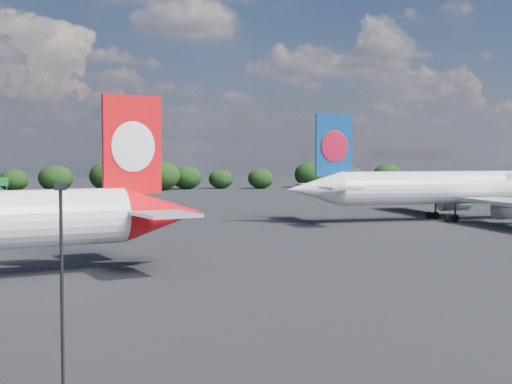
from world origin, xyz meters
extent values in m
plane|color=black|center=(0.00, 60.00, 0.00)|extent=(500.00, 500.00, 0.00)
cone|color=red|center=(10.15, 25.52, 5.28)|extent=(9.48, 7.17, 5.28)
cube|color=red|center=(7.07, 24.75, 12.04)|extent=(5.77, 1.92, 9.51)
ellipsoid|color=white|center=(7.15, 24.44, 11.85)|extent=(4.36, 1.28, 4.86)
ellipsoid|color=white|center=(6.99, 25.06, 11.85)|extent=(4.36, 1.28, 4.86)
cube|color=#A6A8AE|center=(9.50, 19.37, 5.70)|extent=(6.15, 7.30, 0.32)
cube|color=#A6A8AE|center=(6.69, 30.64, 5.70)|extent=(6.15, 7.30, 0.32)
cylinder|color=white|center=(65.07, 62.63, 5.55)|extent=(42.30, 6.47, 5.55)
cone|color=white|center=(39.54, 63.18, 5.55)|extent=(9.00, 5.74, 5.55)
cube|color=navy|center=(42.87, 63.11, 12.66)|extent=(6.12, 0.69, 9.99)
ellipsoid|color=#B8122C|center=(42.87, 62.78, 12.46)|extent=(4.67, 0.32, 5.11)
ellipsoid|color=#B8122C|center=(42.88, 63.44, 12.46)|extent=(4.67, 0.32, 5.11)
cube|color=#A6A8AE|center=(41.63, 57.03, 5.99)|extent=(5.14, 6.77, 0.33)
cube|color=#A6A8AE|center=(41.90, 69.24, 5.99)|extent=(5.14, 6.77, 0.33)
cube|color=#A6A8AE|center=(67.60, 77.00, 3.77)|extent=(7.70, 22.35, 0.61)
cylinder|color=#A6A8AE|center=(69.31, 53.65, 2.33)|extent=(5.61, 3.12, 3.00)
cube|color=#A6A8AE|center=(69.31, 53.65, 3.11)|extent=(2.45, 0.39, 1.33)
cylinder|color=#A6A8AE|center=(69.70, 71.41, 2.33)|extent=(5.61, 3.12, 3.00)
cube|color=#A6A8AE|center=(69.70, 71.41, 3.11)|extent=(2.45, 0.39, 1.33)
cylinder|color=black|center=(62.78, 59.34, 1.67)|extent=(0.32, 0.32, 2.78)
cylinder|color=black|center=(62.78, 59.34, 0.61)|extent=(1.23, 0.53, 1.22)
cylinder|color=black|center=(61.56, 59.37, 0.61)|extent=(1.23, 0.53, 1.22)
cylinder|color=black|center=(62.92, 66.00, 1.67)|extent=(0.32, 0.32, 2.78)
cylinder|color=black|center=(62.92, 66.00, 0.61)|extent=(1.23, 0.53, 1.22)
cylinder|color=black|center=(61.70, 66.03, 0.61)|extent=(1.23, 0.53, 1.22)
cylinder|color=black|center=(0.51, -12.28, 4.75)|extent=(0.16, 0.16, 9.50)
cube|color=black|center=(0.51, -12.28, 9.65)|extent=(0.55, 0.30, 0.28)
cylinder|color=gray|center=(-15.50, 176.00, 1.00)|extent=(0.20, 0.20, 2.00)
cube|color=gold|center=(12.00, 182.00, 4.00)|extent=(5.00, 0.30, 3.00)
cylinder|color=gray|center=(12.00, 182.00, 1.25)|extent=(0.30, 0.30, 2.50)
ellipsoid|color=black|center=(-13.96, 181.40, 3.37)|extent=(8.77, 7.42, 6.75)
ellipsoid|color=black|center=(-1.60, 177.62, 4.00)|extent=(10.40, 8.80, 8.00)
ellipsoid|color=black|center=(14.01, 177.35, 4.55)|extent=(11.83, 10.01, 9.10)
ellipsoid|color=black|center=(29.93, 176.84, 4.61)|extent=(11.99, 10.15, 9.22)
ellipsoid|color=black|center=(38.97, 182.48, 3.82)|extent=(9.94, 8.41, 7.65)
ellipsoid|color=black|center=(50.52, 183.52, 3.15)|extent=(8.18, 6.92, 6.29)
ellipsoid|color=black|center=(63.01, 179.80, 3.28)|extent=(8.52, 7.21, 6.55)
ellipsoid|color=black|center=(81.46, 182.54, 4.39)|extent=(11.40, 9.65, 8.77)
ellipsoid|color=black|center=(94.64, 179.86, 3.61)|extent=(9.38, 7.93, 7.21)
ellipsoid|color=black|center=(107.97, 179.12, 3.99)|extent=(10.37, 8.77, 7.98)
camera|label=1|loc=(0.64, -44.72, 11.08)|focal=50.00mm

